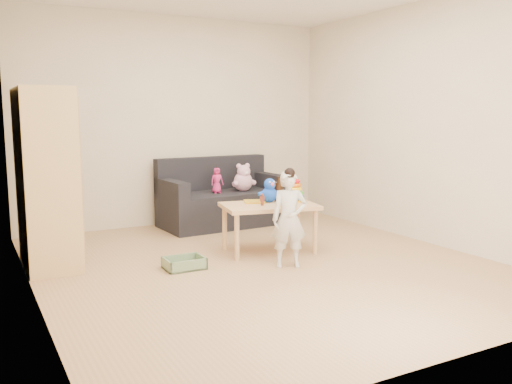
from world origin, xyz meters
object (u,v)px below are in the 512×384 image
play_table (269,228)px  toddler (289,220)px  wardrobe (46,178)px  sofa (223,209)px

play_table → toddler: bearing=-101.2°
wardrobe → sofa: wardrobe is taller
wardrobe → sofa: bearing=22.2°
sofa → toddler: size_ratio=1.76×
wardrobe → toddler: (1.93, -1.09, -0.38)m
sofa → play_table: 1.43m
sofa → play_table: size_ratio=1.63×
wardrobe → toddler: size_ratio=1.88×
sofa → play_table: bearing=-98.8°
wardrobe → play_table: (2.04, -0.53, -0.57)m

